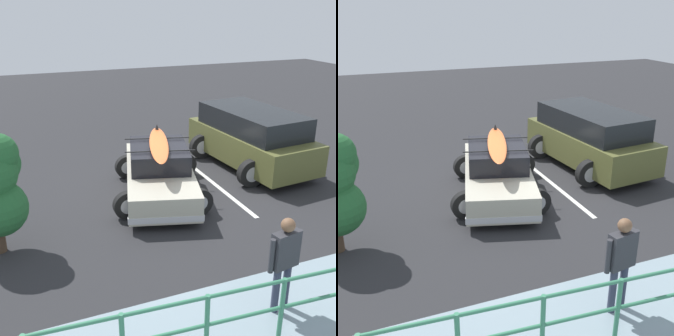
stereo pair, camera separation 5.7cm
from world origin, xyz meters
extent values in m
cube|color=#28282B|center=(0.00, 0.00, -0.01)|extent=(44.00, 44.00, 0.02)
cube|color=silver|center=(-1.27, 0.10, 0.00)|extent=(0.12, 4.12, 0.00)
cube|color=#B7B29E|center=(0.37, 0.10, 0.48)|extent=(2.66, 4.24, 0.60)
cube|color=black|center=(0.33, -0.05, 1.02)|extent=(1.90, 2.21, 0.49)
cube|color=silver|center=(0.91, 1.95, 0.30)|extent=(1.62, 0.56, 0.14)
cube|color=silver|center=(-0.17, -1.75, 0.30)|extent=(1.62, 0.56, 0.14)
cylinder|color=black|center=(-0.08, 1.50, 0.33)|extent=(0.65, 0.18, 0.65)
cylinder|color=#B7B7BC|center=(-0.08, 1.50, 0.33)|extent=(0.36, 0.19, 0.36)
cylinder|color=black|center=(1.51, 1.04, 0.33)|extent=(0.65, 0.18, 0.65)
cylinder|color=#B7B7BC|center=(1.51, 1.04, 0.33)|extent=(0.36, 0.19, 0.36)
cylinder|color=black|center=(-0.77, -0.84, 0.33)|extent=(0.65, 0.18, 0.65)
cylinder|color=#B7B7BC|center=(-0.77, -0.84, 0.33)|extent=(0.36, 0.19, 0.36)
cylinder|color=black|center=(0.83, -1.30, 0.33)|extent=(0.65, 0.18, 0.65)
cylinder|color=#B7B7BC|center=(0.83, -1.30, 0.33)|extent=(0.36, 0.19, 0.36)
cylinder|color=black|center=(0.47, 0.45, 1.31)|extent=(1.64, 0.50, 0.03)
cylinder|color=black|center=(0.18, -0.55, 1.31)|extent=(1.64, 0.50, 0.03)
ellipsoid|color=orange|center=(0.37, 0.06, 1.37)|extent=(1.33, 2.88, 0.09)
cone|color=black|center=(0.01, -1.03, 1.48)|extent=(0.10, 0.10, 0.14)
cube|color=brown|center=(-2.91, -0.82, 0.68)|extent=(2.23, 4.41, 0.86)
cube|color=black|center=(-2.91, -0.82, 1.43)|extent=(2.00, 3.46, 0.64)
cylinder|color=black|center=(-2.71, -3.04, 0.78)|extent=(0.69, 0.24, 0.68)
cylinder|color=black|center=(-3.97, 0.36, 0.38)|extent=(0.76, 0.22, 0.76)
cylinder|color=#B7B7BC|center=(-3.97, 0.36, 0.38)|extent=(0.42, 0.23, 0.42)
cylinder|color=black|center=(-2.09, 0.53, 0.38)|extent=(0.76, 0.22, 0.76)
cylinder|color=#B7B7BC|center=(-2.09, 0.53, 0.38)|extent=(0.42, 0.23, 0.42)
cylinder|color=black|center=(-3.73, -2.18, 0.38)|extent=(0.76, 0.22, 0.76)
cylinder|color=#B7B7BC|center=(-3.73, -2.18, 0.38)|extent=(0.42, 0.23, 0.42)
cylinder|color=black|center=(-1.85, -2.01, 0.38)|extent=(0.76, 0.22, 0.76)
cylinder|color=#B7B7BC|center=(-1.85, -2.01, 0.38)|extent=(0.42, 0.23, 0.42)
cylinder|color=#33384C|center=(0.02, 4.91, 0.40)|extent=(0.12, 0.12, 0.81)
cylinder|color=#33384C|center=(0.23, 4.95, 0.40)|extent=(0.12, 0.12, 0.81)
cube|color=#333338|center=(0.12, 4.93, 1.11)|extent=(0.49, 0.26, 0.61)
sphere|color=brown|center=(0.12, 4.93, 1.54)|extent=(0.22, 0.22, 0.22)
cylinder|color=#333338|center=(-0.15, 4.89, 1.09)|extent=(0.08, 0.08, 0.57)
cylinder|color=#333338|center=(0.40, 4.97, 1.09)|extent=(0.08, 0.08, 0.57)
cylinder|color=#387F5B|center=(0.55, 5.51, 0.54)|extent=(0.07, 0.07, 1.08)
cylinder|color=#387F5B|center=(1.70, 5.43, 0.54)|extent=(0.07, 0.07, 1.08)
cylinder|color=#387F5B|center=(-0.03, 5.54, 1.05)|extent=(8.06, 0.60, 0.06)
cylinder|color=#387F5B|center=(-0.03, 5.54, 0.59)|extent=(8.06, 0.60, 0.06)
sphere|color=#235B2D|center=(4.17, 1.55, 0.98)|extent=(1.08, 1.08, 1.08)
camera|label=1|loc=(3.85, 9.41, 4.62)|focal=45.00mm
camera|label=2|loc=(3.80, 9.43, 4.62)|focal=45.00mm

